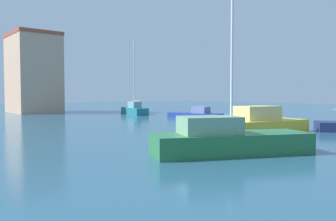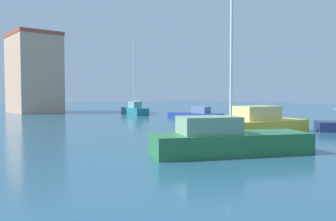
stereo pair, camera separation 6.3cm
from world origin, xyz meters
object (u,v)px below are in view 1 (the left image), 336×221
object	(u,v)px
sailboat_teal_behind_lamppost	(134,109)
sailboat_green_outer_mooring	(227,140)
motorboat_yellow_inner_mooring	(250,124)
motorboat_blue_mid_harbor	(196,114)

from	to	relation	value
sailboat_teal_behind_lamppost	sailboat_green_outer_mooring	world-z (taller)	sailboat_teal_behind_lamppost
motorboat_yellow_inner_mooring	motorboat_blue_mid_harbor	bearing A→B (deg)	60.42
motorboat_yellow_inner_mooring	motorboat_blue_mid_harbor	world-z (taller)	motorboat_yellow_inner_mooring
motorboat_yellow_inner_mooring	sailboat_green_outer_mooring	distance (m)	9.17
sailboat_teal_behind_lamppost	sailboat_green_outer_mooring	distance (m)	31.23
motorboat_blue_mid_harbor	sailboat_green_outer_mooring	world-z (taller)	sailboat_green_outer_mooring
sailboat_teal_behind_lamppost	motorboat_blue_mid_harbor	distance (m)	10.22
motorboat_blue_mid_harbor	sailboat_teal_behind_lamppost	bearing A→B (deg)	100.45
motorboat_blue_mid_harbor	sailboat_green_outer_mooring	distance (m)	23.76
motorboat_blue_mid_harbor	motorboat_yellow_inner_mooring	bearing A→B (deg)	-119.58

